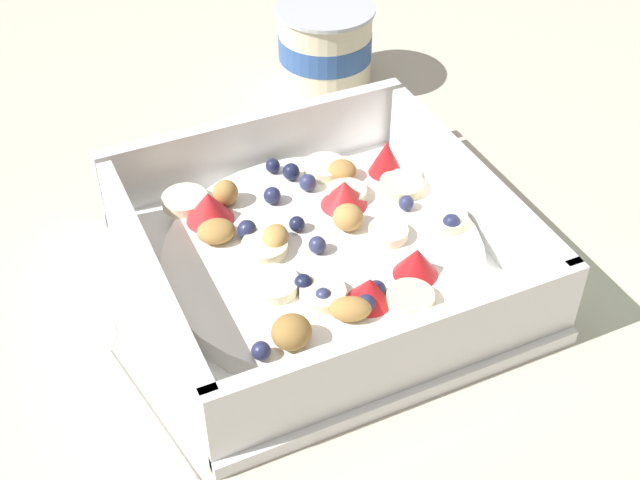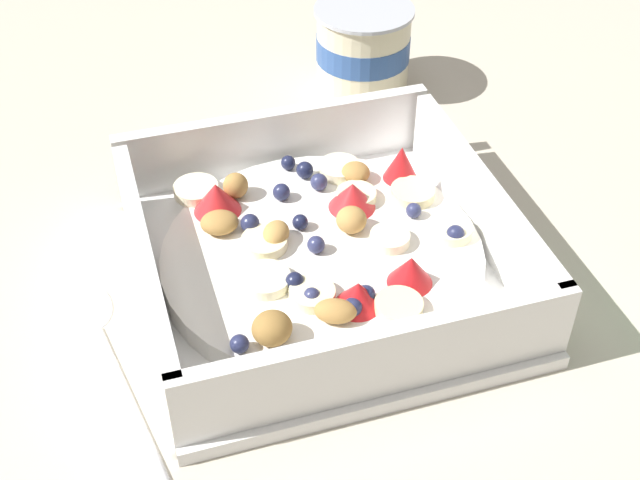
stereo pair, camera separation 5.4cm
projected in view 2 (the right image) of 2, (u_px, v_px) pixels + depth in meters
ground_plane at (346, 274)px, 0.56m from camera, size 2.40×2.40×0.00m
fruit_bowl at (321, 252)px, 0.55m from camera, size 0.23×0.23×0.06m
spoon at (97, 329)px, 0.52m from camera, size 0.05×0.17×0.01m
yogurt_cup at (363, 48)px, 0.72m from camera, size 0.08×0.08×0.07m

